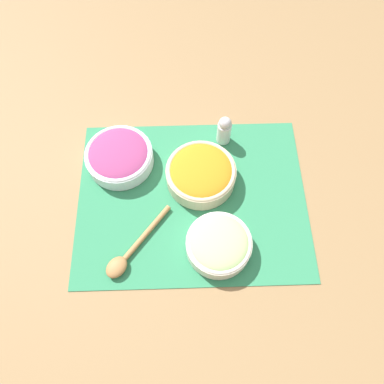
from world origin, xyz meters
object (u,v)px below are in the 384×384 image
at_px(onion_bowl, 119,156).
at_px(carrot_bowl, 201,173).
at_px(pepper_shaker, 224,130).
at_px(wooden_spoon, 127,255).
at_px(cucumber_bowl, 219,244).

bearing_deg(onion_bowl, carrot_bowl, 164.22).
relative_size(carrot_bowl, pepper_shaker, 1.95).
height_order(onion_bowl, wooden_spoon, onion_bowl).
height_order(onion_bowl, carrot_bowl, carrot_bowl).
xyz_separation_m(cucumber_bowl, wooden_spoon, (0.20, 0.01, -0.02)).
bearing_deg(carrot_bowl, cucumber_bowl, 100.32).
height_order(onion_bowl, pepper_shaker, pepper_shaker).
bearing_deg(carrot_bowl, onion_bowl, -15.78).
bearing_deg(carrot_bowl, wooden_spoon, 48.13).
relative_size(onion_bowl, pepper_shaker, 1.92).
xyz_separation_m(carrot_bowl, wooden_spoon, (0.17, 0.18, -0.02)).
xyz_separation_m(cucumber_bowl, carrot_bowl, (0.03, -0.17, 0.00)).
height_order(carrot_bowl, wooden_spoon, carrot_bowl).
xyz_separation_m(wooden_spoon, pepper_shaker, (-0.23, -0.30, 0.03)).
distance_m(carrot_bowl, wooden_spoon, 0.25).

